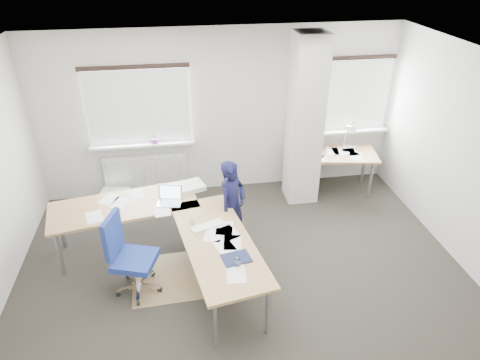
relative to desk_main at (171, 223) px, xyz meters
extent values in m
plane|color=black|center=(0.90, -0.50, -0.69)|extent=(6.00, 6.00, 0.00)
cube|color=#B8B5A8|center=(0.90, 2.00, 0.71)|extent=(6.00, 0.04, 2.80)
cube|color=white|center=(0.90, -0.50, 2.11)|extent=(6.00, 5.00, 0.04)
cube|color=#B8B5A8|center=(2.20, 1.45, 0.70)|extent=(0.50, 0.50, 2.78)
cube|color=white|center=(-0.40, 1.97, 0.91)|extent=(1.60, 0.04, 1.20)
cube|color=white|center=(-0.40, 1.93, 0.91)|extent=(1.60, 0.02, 1.20)
cube|color=white|center=(-0.40, 1.90, 0.29)|extent=(1.70, 0.20, 0.04)
cube|color=white|center=(3.20, 1.97, 0.91)|extent=(1.20, 0.04, 1.20)
cube|color=white|center=(3.20, 1.93, 0.91)|extent=(1.20, 0.02, 1.20)
cube|color=white|center=(3.20, 1.90, 0.29)|extent=(1.30, 0.20, 0.04)
cube|color=white|center=(-0.40, 1.92, -0.24)|extent=(1.40, 0.10, 0.60)
cylinder|color=#8B469B|center=(-0.20, 1.88, 0.35)|extent=(0.12, 0.12, 0.08)
imported|color=#326F2C|center=(-0.20, 1.88, 0.39)|extent=(0.09, 0.06, 0.17)
cylinder|color=#944039|center=(3.20, 1.88, 0.35)|extent=(0.12, 0.12, 0.08)
imported|color=#326F2C|center=(3.20, 1.88, 0.39)|extent=(0.09, 0.07, 0.17)
cube|color=olive|center=(0.01, -0.26, -0.69)|extent=(1.19, 1.02, 0.01)
cube|color=white|center=(-0.93, 1.63, -0.55)|extent=(0.52, 0.41, 0.28)
cube|color=#9F7544|center=(-0.64, 0.48, 0.02)|extent=(2.11, 1.14, 0.04)
cube|color=#9F7544|center=(0.55, -0.53, 0.02)|extent=(1.14, 2.11, 0.04)
cylinder|color=gray|center=(-1.48, 0.03, -0.35)|extent=(0.05, 0.05, 0.69)
cylinder|color=gray|center=(-1.58, 0.62, -0.35)|extent=(0.05, 0.05, 0.69)
cylinder|color=gray|center=(0.19, 0.93, -0.35)|extent=(0.05, 0.05, 0.69)
cylinder|color=gray|center=(0.41, -1.46, -0.35)|extent=(0.05, 0.05, 0.69)
cylinder|color=gray|center=(1.00, -1.36, -0.35)|extent=(0.05, 0.05, 0.69)
cylinder|color=gray|center=(0.69, 0.41, -0.35)|extent=(0.05, 0.05, 0.69)
cube|color=#B7B7BC|center=(-0.02, 0.41, 0.05)|extent=(0.37, 0.30, 0.01)
cube|color=#B7B7BC|center=(0.01, 0.52, 0.16)|extent=(0.33, 0.11, 0.22)
cube|color=silver|center=(0.01, 0.52, 0.16)|extent=(0.29, 0.09, 0.19)
cube|color=white|center=(0.46, -0.21, 0.05)|extent=(0.46, 0.28, 0.02)
cube|color=#141C37|center=(0.72, -0.89, 0.05)|extent=(0.36, 0.30, 0.01)
cube|color=silver|center=(0.26, 0.76, 0.07)|extent=(0.53, 0.44, 0.07)
imported|color=white|center=(0.26, -0.10, 0.07)|extent=(0.09, 0.09, 0.07)
cylinder|color=silver|center=(0.72, -1.02, 0.09)|extent=(0.07, 0.07, 0.10)
cube|color=#9F7544|center=(2.82, 1.57, 0.02)|extent=(1.50, 0.93, 0.04)
cylinder|color=gray|center=(2.19, 1.43, -0.35)|extent=(0.05, 0.05, 0.69)
cylinder|color=gray|center=(3.37, 1.22, -0.35)|extent=(0.05, 0.05, 0.69)
cylinder|color=gray|center=(2.27, 1.92, -0.35)|extent=(0.05, 0.05, 0.69)
cylinder|color=gray|center=(3.45, 1.71, -0.35)|extent=(0.05, 0.05, 0.69)
cube|color=#B7B7BC|center=(2.46, 1.61, 0.05)|extent=(0.38, 0.30, 0.01)
cube|color=#B7B7BC|center=(2.43, 1.72, 0.16)|extent=(0.33, 0.12, 0.22)
cube|color=silver|center=(2.43, 1.72, 0.16)|extent=(0.29, 0.10, 0.19)
cylinder|color=white|center=(3.09, 1.81, 0.05)|extent=(0.10, 0.10, 0.02)
cylinder|color=white|center=(3.09, 1.81, 0.24)|extent=(0.02, 0.16, 0.38)
cylinder|color=white|center=(3.09, 1.69, 0.46)|extent=(0.02, 0.29, 0.13)
cone|color=white|center=(3.09, 1.55, 0.44)|extent=(0.14, 0.16, 0.17)
cube|color=navy|center=(-0.47, -0.44, -0.21)|extent=(0.61, 0.61, 0.08)
cube|color=navy|center=(-0.70, -0.36, 0.15)|extent=(0.20, 0.42, 0.53)
cylinder|color=silver|center=(-0.47, -0.44, -0.41)|extent=(0.06, 0.06, 0.36)
cylinder|color=black|center=(-0.21, -0.52, -0.66)|extent=(0.07, 0.05, 0.06)
cylinder|color=black|center=(-0.30, -0.22, -0.66)|extent=(0.06, 0.07, 0.06)
cylinder|color=black|center=(-0.63, -0.21, -0.66)|extent=(0.06, 0.07, 0.06)
cylinder|color=black|center=(-0.73, -0.52, -0.66)|extent=(0.07, 0.05, 0.06)
cylinder|color=black|center=(-0.47, -0.71, -0.66)|extent=(0.03, 0.06, 0.06)
imported|color=black|center=(0.85, 0.27, 0.00)|extent=(0.58, 0.59, 1.38)
camera|label=1|loc=(0.16, -4.67, 3.27)|focal=32.00mm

